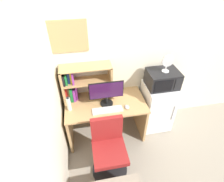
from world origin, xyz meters
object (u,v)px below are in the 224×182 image
water_bottle (69,104)px  computer_mouse (127,107)px  microwave (163,79)px  wall_corkboard (65,37)px  desk_fan (168,62)px  hutch_bookshelf (80,82)px  desk_chair (109,151)px  keyboard (107,110)px  mini_fridge (157,106)px  monitor (106,92)px

water_bottle → computer_mouse: bearing=-8.1°
microwave → wall_corkboard: bearing=169.5°
desk_fan → wall_corkboard: 1.51m
hutch_bookshelf → wall_corkboard: 0.71m
desk_fan → hutch_bookshelf: bearing=173.4°
desk_chair → keyboard: bearing=82.0°
hutch_bookshelf → desk_chair: 1.11m
keyboard → mini_fridge: (0.93, 0.24, -0.30)m
hutch_bookshelf → desk_fan: bearing=-6.6°
mini_fridge → desk_fan: size_ratio=3.24×
monitor → wall_corkboard: (-0.50, 0.35, 0.75)m
hutch_bookshelf → wall_corkboard: size_ratio=1.23×
desk_fan → wall_corkboard: (-1.44, 0.27, 0.39)m
computer_mouse → microwave: bearing=20.8°
microwave → desk_chair: microwave is taller
keyboard → microwave: microwave is taller
hutch_bookshelf → desk_chair: hutch_bookshelf is taller
wall_corkboard → keyboard: bearing=-46.3°
keyboard → desk_chair: size_ratio=0.49×
monitor → microwave: 0.93m
monitor → computer_mouse: size_ratio=5.64×
microwave → wall_corkboard: size_ratio=0.78×
water_bottle → desk_fan: 1.59m
mini_fridge → wall_corkboard: wall_corkboard is taller
keyboard → hutch_bookshelf: bearing=133.3°
microwave → desk_fan: size_ratio=1.73×
keyboard → computer_mouse: (0.30, 0.00, 0.01)m
wall_corkboard → desk_fan: bearing=-10.6°
monitor → water_bottle: size_ratio=2.14×
mini_fridge → monitor: bearing=-174.9°
keyboard → wall_corkboard: bearing=133.7°
desk_chair → wall_corkboard: (-0.42, 0.98, 1.32)m
hutch_bookshelf → keyboard: bearing=-46.7°
desk_chair → wall_corkboard: 1.69m
monitor → desk_chair: monitor is taller
hutch_bookshelf → microwave: bearing=-6.5°
monitor → mini_fridge: 1.06m
hutch_bookshelf → keyboard: hutch_bookshelf is taller
microwave → water_bottle: bearing=-175.5°
water_bottle → mini_fridge: size_ratio=0.27×
microwave → desk_chair: (-1.00, -0.71, -0.63)m
keyboard → mini_fridge: size_ratio=0.50×
hutch_bookshelf → wall_corkboard: (-0.11, 0.12, 0.69)m
keyboard → computer_mouse: bearing=0.6°
mini_fridge → desk_fan: 0.89m
mini_fridge → wall_corkboard: 1.93m
mini_fridge → water_bottle: bearing=-175.6°
monitor → desk_chair: size_ratio=0.56×
monitor → keyboard: 0.27m
monitor → wall_corkboard: wall_corkboard is taller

